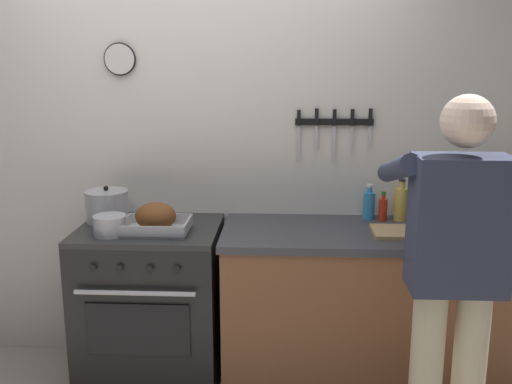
# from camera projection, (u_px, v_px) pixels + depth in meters

# --- Properties ---
(wall_back) EXTENTS (6.00, 0.13, 2.60)m
(wall_back) POSITION_uv_depth(u_px,v_px,m) (197.00, 145.00, 3.39)
(wall_back) COLOR white
(wall_back) RESTS_ON ground
(counter_block) EXTENTS (2.03, 0.65, 0.90)m
(counter_block) POSITION_uv_depth(u_px,v_px,m) (410.00, 308.00, 3.17)
(counter_block) COLOR brown
(counter_block) RESTS_ON ground
(stove) EXTENTS (0.76, 0.67, 0.90)m
(stove) POSITION_uv_depth(u_px,v_px,m) (152.00, 304.00, 3.24)
(stove) COLOR black
(stove) RESTS_ON ground
(person_cook) EXTENTS (0.51, 0.63, 1.66)m
(person_cook) POSITION_uv_depth(u_px,v_px,m) (454.00, 267.00, 2.39)
(person_cook) COLOR #C6B793
(person_cook) RESTS_ON ground
(roasting_pan) EXTENTS (0.35, 0.26, 0.16)m
(roasting_pan) POSITION_uv_depth(u_px,v_px,m) (156.00, 219.00, 3.04)
(roasting_pan) COLOR #B7B7BC
(roasting_pan) RESTS_ON stove
(stock_pot) EXTENTS (0.24, 0.24, 0.20)m
(stock_pot) POSITION_uv_depth(u_px,v_px,m) (107.00, 206.00, 3.24)
(stock_pot) COLOR #B7B7BC
(stock_pot) RESTS_ON stove
(saucepan) EXTENTS (0.17, 0.17, 0.10)m
(saucepan) POSITION_uv_depth(u_px,v_px,m) (110.00, 225.00, 2.99)
(saucepan) COLOR #B7B7BC
(saucepan) RESTS_ON stove
(cutting_board) EXTENTS (0.36, 0.24, 0.02)m
(cutting_board) POSITION_uv_depth(u_px,v_px,m) (407.00, 232.00, 3.02)
(cutting_board) COLOR tan
(cutting_board) RESTS_ON counter_block
(bottle_cooking_oil) EXTENTS (0.07, 0.07, 0.24)m
(bottle_cooking_oil) POSITION_uv_depth(u_px,v_px,m) (401.00, 203.00, 3.26)
(bottle_cooking_oil) COLOR gold
(bottle_cooking_oil) RESTS_ON counter_block
(bottle_dish_soap) EXTENTS (0.07, 0.07, 0.20)m
(bottle_dish_soap) POSITION_uv_depth(u_px,v_px,m) (369.00, 205.00, 3.28)
(bottle_dish_soap) COLOR #338CCC
(bottle_dish_soap) RESTS_ON counter_block
(bottle_hot_sauce) EXTENTS (0.05, 0.05, 0.17)m
(bottle_hot_sauce) POSITION_uv_depth(u_px,v_px,m) (383.00, 209.00, 3.26)
(bottle_hot_sauce) COLOR red
(bottle_hot_sauce) RESTS_ON counter_block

